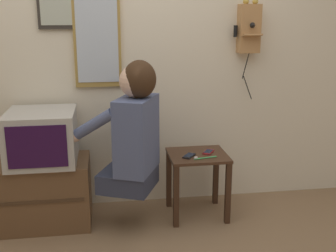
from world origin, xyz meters
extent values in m
cube|color=beige|center=(0.00, 1.07, 1.27)|extent=(6.80, 0.05, 2.55)
cube|color=#422819|center=(0.53, 0.72, 0.49)|extent=(0.45, 0.40, 0.02)
cube|color=#382215|center=(0.33, 0.54, 0.24)|extent=(0.04, 0.04, 0.48)
cube|color=#382215|center=(0.72, 0.54, 0.24)|extent=(0.04, 0.04, 0.48)
cube|color=#382215|center=(0.33, 0.90, 0.24)|extent=(0.04, 0.04, 0.48)
cube|color=#382215|center=(0.72, 0.90, 0.24)|extent=(0.04, 0.04, 0.48)
cube|color=#2D3347|center=(-0.02, 0.59, 0.39)|extent=(0.48, 0.48, 0.14)
cube|color=#4C567A|center=(0.05, 0.56, 0.72)|extent=(0.36, 0.45, 0.53)
sphere|color=#DBAD8E|center=(0.05, 0.56, 1.10)|extent=(0.23, 0.23, 0.23)
ellipsoid|color=#382314|center=(0.07, 0.55, 1.12)|extent=(0.30, 0.31, 0.26)
cylinder|color=#4C567A|center=(-0.25, 0.51, 0.82)|extent=(0.33, 0.20, 0.24)
cylinder|color=#4C567A|center=(-0.12, 0.82, 0.82)|extent=(0.33, 0.20, 0.24)
sphere|color=#DBAD8E|center=(-0.38, 0.57, 0.73)|extent=(0.09, 0.09, 0.09)
sphere|color=#DBAD8E|center=(-0.25, 0.87, 0.73)|extent=(0.09, 0.09, 0.09)
cube|color=brown|center=(-0.65, 0.75, 0.25)|extent=(0.70, 0.44, 0.50)
cube|color=#432E1C|center=(-0.65, 0.53, 0.27)|extent=(0.63, 0.01, 0.02)
cube|color=#ADA89E|center=(-0.62, 0.75, 0.69)|extent=(0.48, 0.50, 0.38)
cube|color=#280F33|center=(-0.62, 0.50, 0.69)|extent=(0.39, 0.01, 0.29)
cube|color=#AD7A47|center=(0.98, 0.99, 1.43)|extent=(0.17, 0.11, 0.37)
cube|color=#AD7A47|center=(0.98, 0.91, 1.39)|extent=(0.15, 0.07, 0.03)
sphere|color=#B79338|center=(0.94, 0.98, 1.64)|extent=(0.05, 0.05, 0.05)
sphere|color=#B79338|center=(1.02, 0.98, 1.64)|extent=(0.05, 0.05, 0.05)
cone|color=black|center=(0.98, 0.89, 1.46)|extent=(0.04, 0.05, 0.04)
cylinder|color=black|center=(0.87, 0.99, 1.41)|extent=(0.03, 0.03, 0.09)
cylinder|color=black|center=(0.96, 0.97, 1.15)|extent=(0.04, 0.04, 0.22)
cylinder|color=black|center=(0.99, 0.98, 0.97)|extent=(0.07, 0.06, 0.19)
cube|color=#2D2823|center=(-0.48, 1.03, 1.64)|extent=(0.31, 0.02, 0.42)
cube|color=#A8AD99|center=(-0.48, 1.02, 1.64)|extent=(0.27, 0.01, 0.36)
cube|color=olive|center=(-0.20, 1.03, 1.38)|extent=(0.36, 0.03, 0.76)
cube|color=#B2BCC6|center=(-0.20, 1.01, 1.38)|extent=(0.31, 0.01, 0.69)
cube|color=black|center=(0.45, 0.67, 0.51)|extent=(0.12, 0.14, 0.01)
cube|color=black|center=(0.45, 0.67, 0.52)|extent=(0.10, 0.11, 0.00)
cube|color=maroon|center=(0.61, 0.74, 0.51)|extent=(0.12, 0.14, 0.01)
cube|color=black|center=(0.61, 0.74, 0.52)|extent=(0.09, 0.11, 0.00)
cylinder|color=#4CBF66|center=(0.56, 0.61, 0.51)|extent=(0.18, 0.05, 0.01)
cube|color=white|center=(0.48, 0.59, 0.52)|extent=(0.03, 0.02, 0.01)
camera|label=1|loc=(-0.16, -2.28, 1.54)|focal=45.00mm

